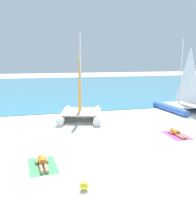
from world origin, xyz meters
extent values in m
plane|color=white|center=(0.00, 10.00, 0.00)|extent=(120.00, 120.00, 0.00)
cube|color=teal|center=(0.00, 30.38, 0.03)|extent=(120.00, 40.00, 0.05)
cylinder|color=white|center=(-1.46, 8.64, 0.26)|extent=(1.78, 4.60, 0.53)
cylinder|color=white|center=(0.87, 7.98, 0.26)|extent=(1.78, 4.60, 0.53)
cube|color=silver|center=(-0.35, 8.10, 0.56)|extent=(3.15, 3.52, 0.07)
cylinder|color=silver|center=(-0.17, 8.74, 3.29)|extent=(0.11, 0.11, 5.52)
pyramid|color=orange|center=(-0.47, 7.68, 3.12)|extent=(0.73, 2.35, 4.63)
cylinder|color=blue|center=(7.28, 8.77, 0.26)|extent=(0.68, 4.54, 0.52)
cylinder|color=blue|center=(9.65, 8.85, 0.26)|extent=(0.68, 4.54, 0.52)
cube|color=silver|center=(8.47, 8.60, 0.55)|extent=(2.47, 2.98, 0.06)
cylinder|color=silver|center=(8.45, 9.24, 3.21)|extent=(0.11, 0.11, 5.39)
pyramid|color=white|center=(8.49, 8.18, 3.05)|extent=(0.15, 2.37, 4.52)
cube|color=#4CB266|center=(-3.50, 0.53, 0.01)|extent=(1.18, 1.94, 0.01)
cylinder|color=orange|center=(-3.51, 0.73, 0.16)|extent=(0.33, 0.63, 0.30)
sphere|color=tan|center=(-3.52, 1.14, 0.16)|extent=(0.22, 0.22, 0.22)
cylinder|color=tan|center=(-3.57, 0.07, 0.08)|extent=(0.17, 0.79, 0.14)
cylinder|color=tan|center=(-3.39, 0.08, 0.08)|extent=(0.17, 0.79, 0.14)
cylinder|color=tan|center=(-3.73, 0.87, 0.07)|extent=(0.12, 0.45, 0.10)
cylinder|color=tan|center=(-3.29, 0.89, 0.07)|extent=(0.12, 0.45, 0.10)
cube|color=#D84C99|center=(4.11, 2.74, 0.01)|extent=(1.20, 1.96, 0.01)
cylinder|color=orange|center=(4.12, 2.94, 0.16)|extent=(0.33, 0.64, 0.30)
sphere|color=tan|center=(4.15, 3.35, 0.16)|extent=(0.22, 0.22, 0.22)
cylinder|color=tan|center=(4.00, 2.30, 0.08)|extent=(0.18, 0.79, 0.14)
cylinder|color=tan|center=(4.18, 2.29, 0.08)|extent=(0.18, 0.79, 0.14)
cylinder|color=tan|center=(3.91, 3.11, 0.07)|extent=(0.12, 0.45, 0.10)
cylinder|color=tan|center=(4.35, 3.08, 0.07)|extent=(0.12, 0.45, 0.10)
sphere|color=yellow|center=(-2.29, -1.83, 0.15)|extent=(0.31, 0.31, 0.31)
camera|label=1|loc=(-3.90, -9.31, 4.24)|focal=40.45mm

